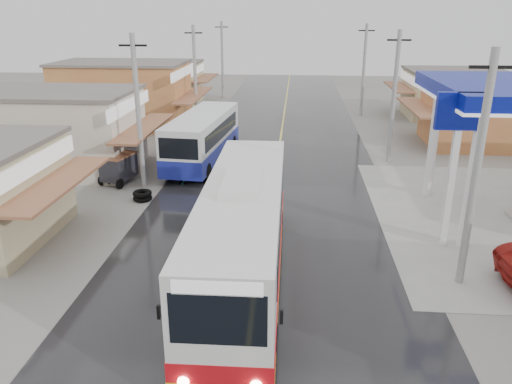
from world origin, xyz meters
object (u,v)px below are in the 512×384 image
cyclist (186,170)px  tricycle_near (118,167)px  second_bus (203,138)px  coach_bus (243,232)px  tricycle_far (105,165)px  tyre_stack (142,196)px

cyclist → tricycle_near: (-3.66, -0.52, 0.28)m
second_bus → cyclist: 3.69m
second_bus → tricycle_near: size_ratio=3.96×
coach_bus → cyclist: (-4.32, 10.51, -1.20)m
tricycle_far → tyre_stack: bearing=-43.3°
cyclist → tricycle_far: (-4.58, -0.03, 0.24)m
second_bus → tricycle_far: (-4.91, -3.56, -0.77)m
tricycle_far → tyre_stack: (2.99, -3.03, -0.65)m
coach_bus → tricycle_far: size_ratio=5.91×
coach_bus → second_bus: bearing=105.2°
tricycle_near → tyre_stack: bearing=-36.4°
tricycle_near → coach_bus: bearing=-36.9°
second_bus → tyre_stack: second_bus is taller
second_bus → tyre_stack: (-1.92, -6.58, -1.41)m
tricycle_far → tyre_stack: 4.30m
coach_bus → cyclist: size_ratio=6.20×
coach_bus → tyre_stack: (-5.91, 7.45, -1.61)m
tricycle_far → coach_bus: bearing=-47.6°
second_bus → tricycle_near: (-3.98, -4.05, -0.73)m
second_bus → tyre_stack: size_ratio=9.86×
coach_bus → tricycle_near: 12.82m
second_bus → cyclist: (-0.32, -3.53, -1.00)m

